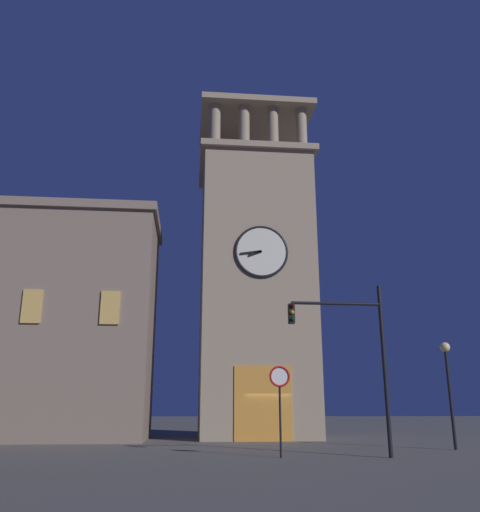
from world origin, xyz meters
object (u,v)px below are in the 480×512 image
object	(u,v)px
street_lamp	(448,373)
clocktower	(255,285)
no_horn_sign	(280,385)
traffic_signal_near	(354,344)

from	to	relation	value
street_lamp	clocktower	bearing A→B (deg)	-53.08
street_lamp	no_horn_sign	world-z (taller)	street_lamp
clocktower	traffic_signal_near	distance (m)	14.59
traffic_signal_near	no_horn_sign	size ratio (longest dim) A/B	1.95
no_horn_sign	clocktower	bearing A→B (deg)	-93.18
clocktower	no_horn_sign	world-z (taller)	clocktower
traffic_signal_near	clocktower	bearing A→B (deg)	-81.08
clocktower	traffic_signal_near	world-z (taller)	clocktower
clocktower	street_lamp	world-z (taller)	clocktower
street_lamp	no_horn_sign	size ratio (longest dim) A/B	1.42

